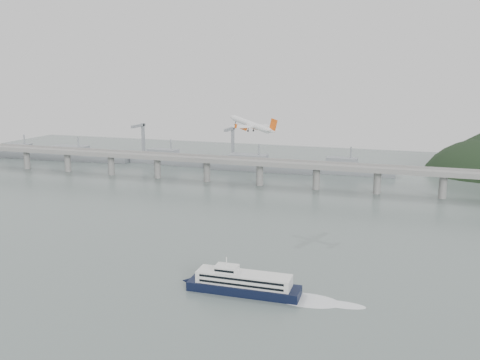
% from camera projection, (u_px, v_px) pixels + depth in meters
% --- Properties ---
extents(ground, '(900.00, 900.00, 0.00)m').
position_uv_depth(ground, '(205.00, 272.00, 252.45)').
color(ground, slate).
rests_on(ground, ground).
extents(bridge, '(800.00, 22.00, 23.90)m').
position_uv_depth(bridge, '(292.00, 167.00, 434.70)').
color(bridge, gray).
rests_on(bridge, ground).
extents(distant_fleet, '(453.00, 60.90, 40.00)m').
position_uv_depth(distant_fleet, '(165.00, 159.00, 545.14)').
color(distant_fleet, gray).
rests_on(distant_fleet, ground).
extents(ferry, '(84.45, 15.53, 15.93)m').
position_uv_depth(ferry, '(244.00, 283.00, 228.93)').
color(ferry, black).
rests_on(ferry, ground).
extents(airliner, '(38.30, 35.88, 11.83)m').
position_uv_depth(airliner, '(252.00, 125.00, 326.81)').
color(airliner, white).
rests_on(airliner, ground).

